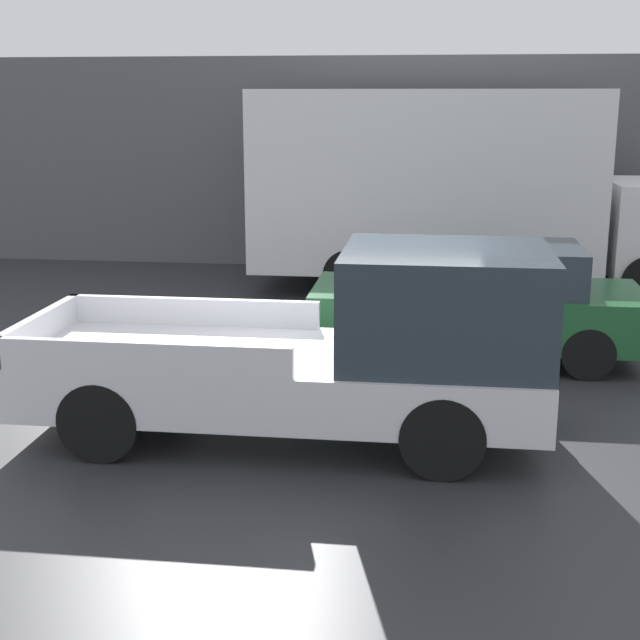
% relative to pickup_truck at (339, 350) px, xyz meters
% --- Properties ---
extents(ground_plane, '(60.00, 60.00, 0.00)m').
position_rel_pickup_truck_xyz_m(ground_plane, '(0.25, 0.78, -0.96)').
color(ground_plane, '#2D2D30').
extents(building_wall, '(28.00, 0.15, 4.30)m').
position_rel_pickup_truck_xyz_m(building_wall, '(0.25, 9.77, 1.19)').
color(building_wall, '#56565B').
rests_on(building_wall, ground).
extents(pickup_truck, '(5.37, 2.02, 2.03)m').
position_rel_pickup_truck_xyz_m(pickup_truck, '(0.00, 0.00, 0.00)').
color(pickup_truck, silver).
rests_on(pickup_truck, ground).
extents(car, '(4.43, 1.84, 1.57)m').
position_rel_pickup_truck_xyz_m(car, '(1.58, 3.21, -0.16)').
color(car, '#1E592D').
rests_on(car, ground).
extents(delivery_truck, '(8.08, 2.43, 3.62)m').
position_rel_pickup_truck_xyz_m(delivery_truck, '(1.26, 7.56, 0.95)').
color(delivery_truck, white).
rests_on(delivery_truck, ground).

